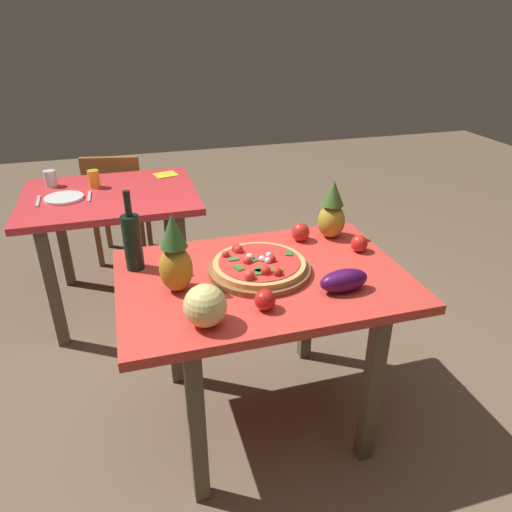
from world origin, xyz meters
name	(u,v)px	position (x,y,z in m)	size (l,w,h in m)	color
ground_plane	(262,413)	(0.00, 0.00, 0.00)	(10.00, 10.00, 0.00)	brown
display_table	(262,296)	(0.00, 0.00, 0.67)	(1.18, 0.82, 0.77)	brown
background_table	(112,211)	(-0.60, 1.21, 0.66)	(1.02, 0.82, 0.77)	brown
dining_chair	(118,202)	(-0.57, 1.85, 0.48)	(0.47, 0.47, 0.85)	brown
pizza_board	(259,269)	(-0.01, 0.03, 0.79)	(0.43, 0.43, 0.03)	brown
pizza	(259,264)	(-0.01, 0.03, 0.81)	(0.39, 0.39, 0.06)	#E2A15D
wine_bottle	(132,241)	(-0.50, 0.21, 0.90)	(0.08, 0.08, 0.34)	black
pineapple_left	(175,257)	(-0.35, -0.02, 0.92)	(0.13, 0.13, 0.32)	#AF8021
pineapple_right	(332,212)	(0.42, 0.27, 0.90)	(0.13, 0.13, 0.28)	#AD912B
melon	(205,306)	(-0.29, -0.28, 0.85)	(0.15, 0.15, 0.15)	#E0D077
bell_pepper	(300,232)	(0.27, 0.27, 0.82)	(0.08, 0.08, 0.09)	red
eggplant	(344,281)	(0.27, -0.20, 0.82)	(0.20, 0.09, 0.09)	#420E49
tomato_at_corner	(359,243)	(0.48, 0.09, 0.81)	(0.08, 0.08, 0.08)	red
tomato_by_bottle	(265,300)	(-0.06, -0.24, 0.81)	(0.08, 0.08, 0.08)	red
drinking_glass_juice	(94,179)	(-0.68, 1.35, 0.83)	(0.07, 0.07, 0.11)	orange
drinking_glass_water	(50,179)	(-0.94, 1.44, 0.82)	(0.07, 0.07, 0.10)	silver
dinner_plate	(64,198)	(-0.85, 1.17, 0.78)	(0.22, 0.22, 0.02)	white
fork_utensil	(38,201)	(-0.99, 1.17, 0.78)	(0.02, 0.18, 0.01)	silver
knife_utensil	(89,196)	(-0.71, 1.17, 0.78)	(0.02, 0.18, 0.01)	silver
napkin_folded	(166,175)	(-0.23, 1.47, 0.78)	(0.14, 0.12, 0.01)	yellow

